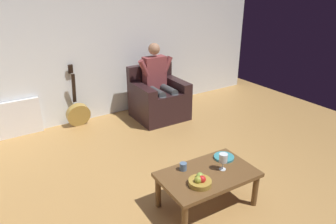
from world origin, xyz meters
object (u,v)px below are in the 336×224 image
at_px(decorative_dish, 224,157).
at_px(candle_jar, 183,167).
at_px(person_seated, 158,80).
at_px(coffee_table, 208,178).
at_px(guitar, 78,113).
at_px(fruit_bowl, 200,181).
at_px(wine_glass_near, 223,159).
at_px(armchair, 158,99).

xyz_separation_m(decorative_dish, candle_jar, (0.50, -0.06, 0.03)).
relative_size(person_seated, coffee_table, 1.26).
height_order(guitar, decorative_dish, guitar).
relative_size(guitar, fruit_bowl, 4.49).
bearing_deg(candle_jar, coffee_table, 133.84).
bearing_deg(coffee_table, candle_jar, -46.16).
relative_size(person_seated, fruit_bowl, 5.67).
distance_m(coffee_table, candle_jar, 0.27).
bearing_deg(wine_glass_near, person_seated, -105.10).
relative_size(person_seated, candle_jar, 15.80).
bearing_deg(armchair, candle_jar, 66.33).
bearing_deg(decorative_dish, candle_jar, -6.30).
bearing_deg(armchair, fruit_bowl, 68.80).
relative_size(coffee_table, wine_glass_near, 5.48).
bearing_deg(decorative_dish, person_seated, -102.05).
relative_size(armchair, person_seated, 0.69).
distance_m(coffee_table, guitar, 2.69).
xyz_separation_m(coffee_table, decorative_dish, (-0.33, -0.13, 0.07)).
xyz_separation_m(armchair, fruit_bowl, (0.97, 2.35, 0.12)).
relative_size(person_seated, guitar, 1.26).
relative_size(wine_glass_near, candle_jar, 2.29).
bearing_deg(decorative_dish, fruit_bowl, 24.46).
bearing_deg(fruit_bowl, candle_jar, -92.56).
relative_size(coffee_table, decorative_dish, 4.54).
relative_size(fruit_bowl, decorative_dish, 1.01).
distance_m(wine_glass_near, fruit_bowl, 0.37).
distance_m(armchair, decorative_dish, 2.17).
relative_size(guitar, decorative_dish, 4.53).
relative_size(person_seated, decorative_dish, 5.72).
xyz_separation_m(wine_glass_near, fruit_bowl, (0.35, 0.08, -0.09)).
relative_size(armchair, fruit_bowl, 3.93).
xyz_separation_m(guitar, decorative_dish, (-0.81, 2.52, 0.19)).
distance_m(coffee_table, decorative_dish, 0.36).
relative_size(armchair, coffee_table, 0.87).
bearing_deg(coffee_table, armchair, -109.12).
xyz_separation_m(person_seated, fruit_bowl, (0.97, 2.34, -0.23)).
distance_m(person_seated, guitar, 1.40).
bearing_deg(fruit_bowl, armchair, -112.30).
bearing_deg(candle_jar, armchair, -114.77).
distance_m(decorative_dish, candle_jar, 0.51).
distance_m(fruit_bowl, decorative_dish, 0.57).
bearing_deg(decorative_dish, coffee_table, 21.01).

